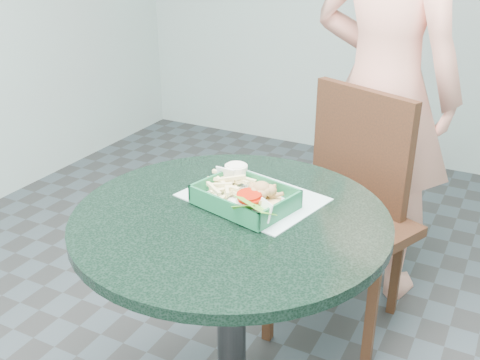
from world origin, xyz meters
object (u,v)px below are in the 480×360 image
at_px(cafe_table, 231,273).
at_px(sauce_ramekin, 226,178).
at_px(diner_person, 386,53).
at_px(crab_sandwich, 262,197).
at_px(dining_chair, 348,198).
at_px(food_basket, 245,207).

relative_size(cafe_table, sauce_ramekin, 12.84).
bearing_deg(diner_person, cafe_table, 95.99).
bearing_deg(crab_sandwich, dining_chair, 84.14).
distance_m(dining_chair, crab_sandwich, 0.69).
bearing_deg(diner_person, food_basket, 96.30).
height_order(dining_chair, crab_sandwich, dining_chair).
relative_size(food_basket, sauce_ramekin, 3.81).
distance_m(diner_person, food_basket, 1.01).
relative_size(dining_chair, diner_person, 0.45).
distance_m(cafe_table, dining_chair, 0.73).
bearing_deg(crab_sandwich, sauce_ramekin, 157.11).
bearing_deg(food_basket, crab_sandwich, 20.13).
xyz_separation_m(food_basket, crab_sandwich, (0.04, 0.02, 0.03)).
distance_m(dining_chair, sauce_ramekin, 0.67).
height_order(cafe_table, crab_sandwich, crab_sandwich).
distance_m(food_basket, sauce_ramekin, 0.14).
height_order(dining_chair, food_basket, dining_chair).
bearing_deg(cafe_table, diner_person, 82.48).
xyz_separation_m(dining_chair, diner_person, (0.01, 0.32, 0.49)).
height_order(cafe_table, dining_chair, dining_chair).
bearing_deg(cafe_table, dining_chair, 80.18).
relative_size(food_basket, crab_sandwich, 2.34).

